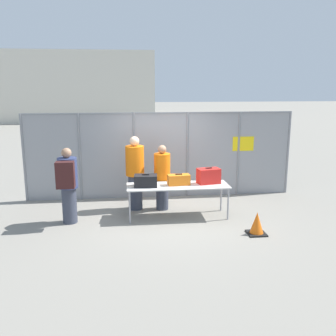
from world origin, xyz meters
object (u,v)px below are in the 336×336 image
at_px(utility_trailer, 195,164).
at_px(traveler_hooded, 68,183).
at_px(security_worker_far, 135,172).
at_px(traffic_cone, 257,224).
at_px(suitcase_orange, 179,180).
at_px(security_worker_near, 162,177).
at_px(suitcase_black, 146,181).
at_px(inspection_table, 178,187).
at_px(suitcase_red, 209,176).

bearing_deg(utility_trailer, traveler_hooded, -130.86).
bearing_deg(security_worker_far, traffic_cone, 127.79).
xyz_separation_m(suitcase_orange, security_worker_near, (-0.33, 0.57, -0.05)).
xyz_separation_m(suitcase_black, traveler_hooded, (-1.72, -0.15, 0.04)).
bearing_deg(suitcase_black, inspection_table, 0.77).
bearing_deg(traffic_cone, security_worker_far, 142.06).
bearing_deg(suitcase_red, traveler_hooded, -175.57).
distance_m(traveler_hooded, security_worker_far, 1.72).
height_order(suitcase_black, traveler_hooded, traveler_hooded).
height_order(security_worker_near, traffic_cone, security_worker_near).
height_order(inspection_table, traveler_hooded, traveler_hooded).
relative_size(suitcase_red, traffic_cone, 1.19).
relative_size(inspection_table, suitcase_red, 4.19).
bearing_deg(security_worker_near, suitcase_red, 169.10).
bearing_deg(suitcase_black, security_worker_far, 107.75).
height_order(suitcase_red, security_worker_near, security_worker_near).
height_order(suitcase_red, security_worker_far, security_worker_far).
relative_size(traveler_hooded, security_worker_near, 1.06).
distance_m(suitcase_orange, security_worker_near, 0.66).
bearing_deg(utility_trailer, security_worker_far, -122.43).
relative_size(suitcase_black, security_worker_near, 0.34).
height_order(suitcase_orange, traffic_cone, suitcase_orange).
relative_size(suitcase_orange, security_worker_near, 0.33).
height_order(utility_trailer, traffic_cone, utility_trailer).
bearing_deg(security_worker_near, utility_trailer, -97.92).
xyz_separation_m(security_worker_far, traffic_cone, (2.46, -1.92, -0.73)).
relative_size(inspection_table, suitcase_orange, 4.48).
height_order(inspection_table, suitcase_orange, suitcase_orange).
distance_m(suitcase_red, security_worker_near, 1.17).
bearing_deg(traffic_cone, utility_trailer, 93.63).
xyz_separation_m(traveler_hooded, security_worker_near, (2.16, 0.76, -0.10)).
xyz_separation_m(utility_trailer, traffic_cone, (0.33, -5.26, -0.19)).
bearing_deg(security_worker_near, traffic_cone, 149.55).
bearing_deg(security_worker_far, suitcase_red, 146.55).
distance_m(inspection_table, utility_trailer, 4.21).
height_order(suitcase_red, utility_trailer, suitcase_red).
height_order(inspection_table, suitcase_black, suitcase_black).
bearing_deg(inspection_table, security_worker_near, 116.72).
height_order(suitcase_black, security_worker_far, security_worker_far).
relative_size(suitcase_orange, traveler_hooded, 0.31).
relative_size(inspection_table, traveler_hooded, 1.38).
xyz_separation_m(suitcase_black, suitcase_orange, (0.77, 0.05, -0.01)).
distance_m(inspection_table, security_worker_near, 0.69).
relative_size(inspection_table, security_worker_near, 1.46).
bearing_deg(security_worker_near, security_worker_far, 8.07).
bearing_deg(traveler_hooded, traffic_cone, -3.54).
bearing_deg(traffic_cone, security_worker_near, 134.38).
bearing_deg(security_worker_far, inspection_table, 130.33).
bearing_deg(traffic_cone, suitcase_red, 119.46).
relative_size(inspection_table, security_worker_far, 1.29).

